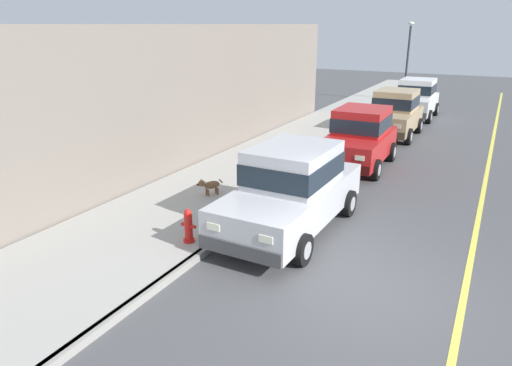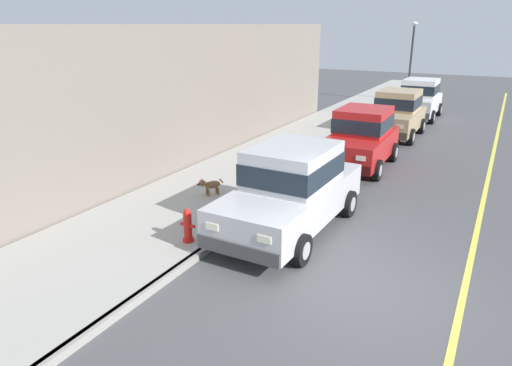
{
  "view_description": "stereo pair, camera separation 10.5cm",
  "coord_description": "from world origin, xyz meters",
  "px_view_note": "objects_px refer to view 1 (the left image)",
  "views": [
    {
      "loc": [
        1.67,
        -7.17,
        4.43
      ],
      "look_at": [
        -3.2,
        2.08,
        0.85
      ],
      "focal_mm": 32.69,
      "sensor_mm": 36.0,
      "label": 1
    },
    {
      "loc": [
        1.76,
        -7.12,
        4.43
      ],
      "look_at": [
        -3.2,
        2.08,
        0.85
      ],
      "focal_mm": 32.69,
      "sensor_mm": 36.0,
      "label": 2
    }
  ],
  "objects_px": {
    "street_lamp": "(408,52)",
    "dog_brown": "(210,185)",
    "car_red_hatchback": "(360,137)",
    "car_white_hatchback": "(416,98)",
    "car_tan_hatchback": "(394,113)",
    "fire_hydrant": "(188,227)",
    "car_silver_sedan": "(292,188)"
  },
  "relations": [
    {
      "from": "street_lamp",
      "to": "dog_brown",
      "type": "bearing_deg",
      "value": -93.68
    },
    {
      "from": "car_red_hatchback",
      "to": "street_lamp",
      "type": "distance_m",
      "value": 14.46
    },
    {
      "from": "car_white_hatchback",
      "to": "dog_brown",
      "type": "bearing_deg",
      "value": -100.54
    },
    {
      "from": "car_tan_hatchback",
      "to": "fire_hydrant",
      "type": "distance_m",
      "value": 12.5
    },
    {
      "from": "dog_brown",
      "to": "street_lamp",
      "type": "distance_m",
      "value": 19.42
    },
    {
      "from": "fire_hydrant",
      "to": "street_lamp",
      "type": "height_order",
      "value": "street_lamp"
    },
    {
      "from": "car_silver_sedan",
      "to": "car_red_hatchback",
      "type": "relative_size",
      "value": 1.21
    },
    {
      "from": "car_silver_sedan",
      "to": "car_white_hatchback",
      "type": "height_order",
      "value": "car_silver_sedan"
    },
    {
      "from": "dog_brown",
      "to": "fire_hydrant",
      "type": "xyz_separation_m",
      "value": [
        1.14,
        -2.53,
        0.05
      ]
    },
    {
      "from": "dog_brown",
      "to": "street_lamp",
      "type": "height_order",
      "value": "street_lamp"
    },
    {
      "from": "car_red_hatchback",
      "to": "fire_hydrant",
      "type": "xyz_separation_m",
      "value": [
        -1.43,
        -7.49,
        -0.5
      ]
    },
    {
      "from": "car_white_hatchback",
      "to": "dog_brown",
      "type": "xyz_separation_m",
      "value": [
        -2.69,
        -14.46,
        -0.55
      ]
    },
    {
      "from": "dog_brown",
      "to": "fire_hydrant",
      "type": "distance_m",
      "value": 2.77
    },
    {
      "from": "car_silver_sedan",
      "to": "fire_hydrant",
      "type": "relative_size",
      "value": 6.39
    },
    {
      "from": "car_silver_sedan",
      "to": "street_lamp",
      "type": "height_order",
      "value": "street_lamp"
    },
    {
      "from": "dog_brown",
      "to": "car_tan_hatchback",
      "type": "bearing_deg",
      "value": 75.1
    },
    {
      "from": "car_red_hatchback",
      "to": "car_tan_hatchback",
      "type": "distance_m",
      "value": 4.91
    },
    {
      "from": "car_white_hatchback",
      "to": "car_red_hatchback",
      "type": "bearing_deg",
      "value": -90.78
    },
    {
      "from": "car_white_hatchback",
      "to": "street_lamp",
      "type": "xyz_separation_m",
      "value": [
        -1.46,
        4.76,
        1.93
      ]
    },
    {
      "from": "car_silver_sedan",
      "to": "fire_hydrant",
      "type": "bearing_deg",
      "value": -128.18
    },
    {
      "from": "car_tan_hatchback",
      "to": "car_white_hatchback",
      "type": "height_order",
      "value": "same"
    },
    {
      "from": "dog_brown",
      "to": "street_lamp",
      "type": "bearing_deg",
      "value": 86.32
    },
    {
      "from": "fire_hydrant",
      "to": "street_lamp",
      "type": "xyz_separation_m",
      "value": [
        0.1,
        21.75,
        2.43
      ]
    },
    {
      "from": "fire_hydrant",
      "to": "car_tan_hatchback",
      "type": "bearing_deg",
      "value": 83.15
    },
    {
      "from": "car_red_hatchback",
      "to": "fire_hydrant",
      "type": "relative_size",
      "value": 5.28
    },
    {
      "from": "car_red_hatchback",
      "to": "street_lamp",
      "type": "bearing_deg",
      "value": 95.31
    },
    {
      "from": "car_red_hatchback",
      "to": "car_silver_sedan",
      "type": "bearing_deg",
      "value": -89.47
    },
    {
      "from": "car_red_hatchback",
      "to": "car_white_hatchback",
      "type": "xyz_separation_m",
      "value": [
        0.13,
        9.51,
        0.0
      ]
    },
    {
      "from": "car_silver_sedan",
      "to": "dog_brown",
      "type": "bearing_deg",
      "value": 166.06
    },
    {
      "from": "car_white_hatchback",
      "to": "fire_hydrant",
      "type": "relative_size",
      "value": 5.25
    },
    {
      "from": "car_silver_sedan",
      "to": "street_lamp",
      "type": "xyz_separation_m",
      "value": [
        -1.38,
        19.87,
        1.92
      ]
    },
    {
      "from": "car_silver_sedan",
      "to": "car_tan_hatchback",
      "type": "xyz_separation_m",
      "value": [
        0.01,
        10.52,
        -0.01
      ]
    }
  ]
}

